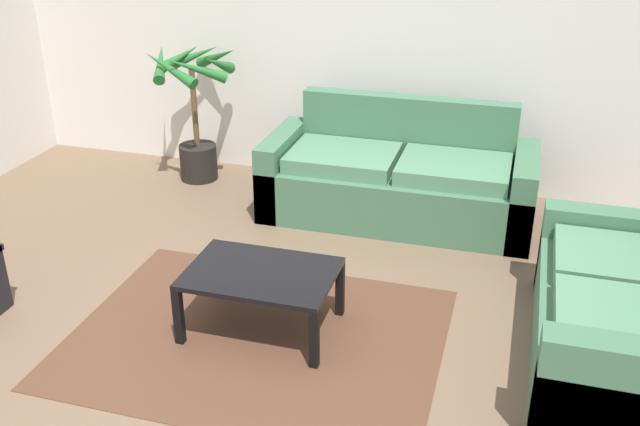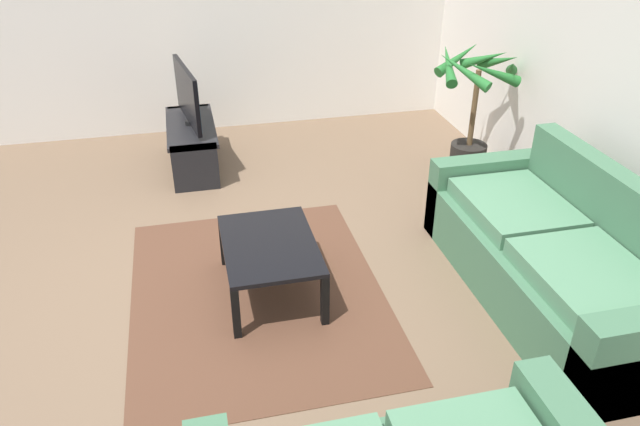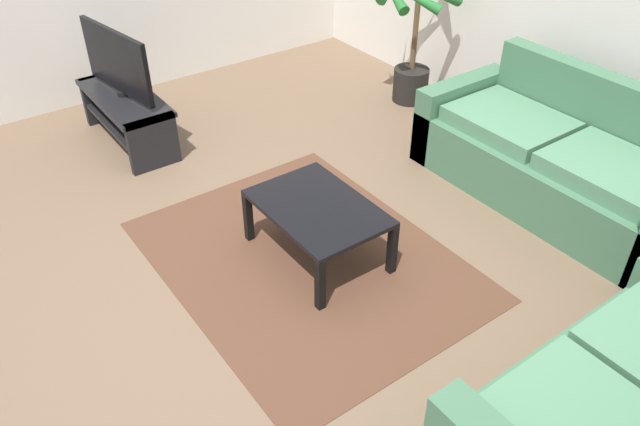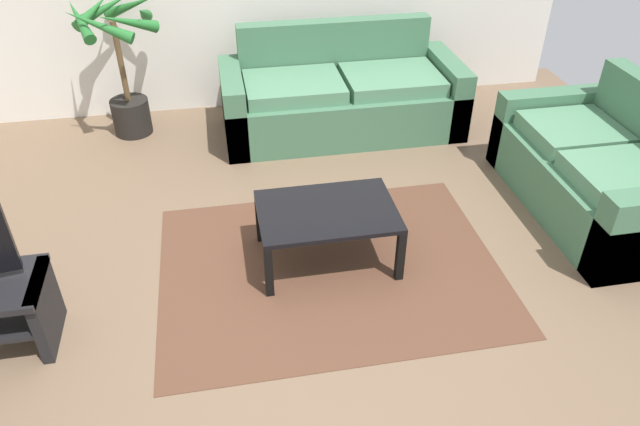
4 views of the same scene
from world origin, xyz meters
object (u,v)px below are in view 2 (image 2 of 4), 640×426
object	(u,v)px
tv	(187,95)
coffee_table	(269,249)
couch_main	(555,260)
potted_palm	(473,115)
tv_stand	(192,139)

from	to	relation	value
tv	coffee_table	xyz separation A→B (m)	(2.19, 0.41, -0.38)
tv	couch_main	bearing A→B (deg)	39.95
tv	potted_palm	xyz separation A→B (m)	(0.80, 2.50, -0.12)
couch_main	potted_palm	xyz separation A→B (m)	(-1.87, 0.26, 0.31)
tv	coffee_table	distance (m)	2.26
couch_main	coffee_table	bearing A→B (deg)	-104.85
potted_palm	tv	bearing A→B (deg)	-107.77
couch_main	potted_palm	distance (m)	1.92
tv_stand	coffee_table	size ratio (longest dim) A/B	1.25
tv	coffee_table	bearing A→B (deg)	10.52
couch_main	tv	size ratio (longest dim) A/B	2.31
tv_stand	tv	xyz separation A→B (m)	(-0.00, 0.00, 0.44)
tv_stand	potted_palm	bearing A→B (deg)	72.26
tv_stand	coffee_table	bearing A→B (deg)	10.60
tv_stand	potted_palm	world-z (taller)	potted_palm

